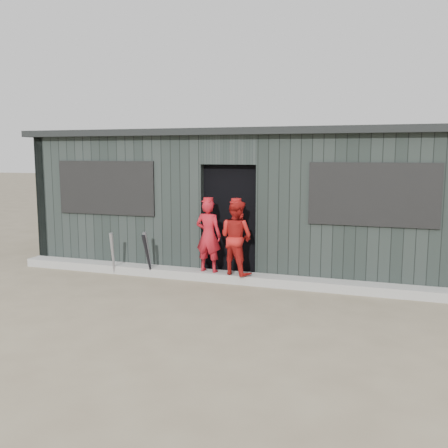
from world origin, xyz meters
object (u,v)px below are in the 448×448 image
(bat_left, at_px, (113,254))
(player_grey_back, at_px, (241,244))
(player_red_right, at_px, (236,237))
(dugout, at_px, (251,199))
(player_red_left, at_px, (208,236))
(bat_right, at_px, (148,256))
(bat_mid, at_px, (148,254))

(bat_left, distance_m, player_grey_back, 2.32)
(player_red_right, xyz_separation_m, player_grey_back, (-0.08, 0.56, -0.22))
(player_red_right, relative_size, dugout, 0.15)
(player_red_left, bearing_deg, bat_left, 12.44)
(player_red_left, bearing_deg, dugout, -95.03)
(bat_right, relative_size, player_grey_back, 0.71)
(player_red_left, height_order, player_red_right, player_red_right)
(bat_mid, relative_size, bat_right, 1.02)
(player_red_right, bearing_deg, bat_right, 29.54)
(bat_left, relative_size, player_grey_back, 0.70)
(player_grey_back, bearing_deg, dugout, -78.66)
(dugout, bearing_deg, player_red_left, -99.73)
(player_red_right, xyz_separation_m, dugout, (-0.22, 1.71, 0.50))
(bat_left, relative_size, player_red_right, 0.62)
(bat_mid, bearing_deg, player_grey_back, 21.19)
(bat_right, bearing_deg, dugout, 55.11)
(bat_right, height_order, player_red_right, player_red_right)
(bat_left, bearing_deg, bat_right, -0.16)
(bat_mid, distance_m, player_grey_back, 1.68)
(bat_left, xyz_separation_m, player_red_right, (2.27, 0.22, 0.39))
(bat_left, bearing_deg, player_red_left, 7.73)
(bat_right, height_order, player_grey_back, player_grey_back)
(player_grey_back, bearing_deg, bat_right, 32.26)
(bat_mid, height_order, bat_right, bat_mid)
(bat_left, height_order, bat_mid, bat_mid)
(player_red_left, relative_size, player_red_right, 1.00)
(bat_left, xyz_separation_m, bat_mid, (0.63, 0.17, 0.01))
(bat_right, relative_size, player_red_right, 0.64)
(player_red_left, distance_m, player_grey_back, 0.72)
(bat_left, distance_m, dugout, 2.95)
(dugout, bearing_deg, player_grey_back, -83.29)
(player_red_left, relative_size, player_grey_back, 1.11)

